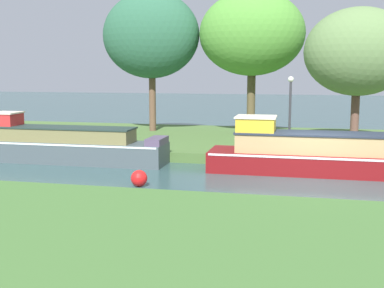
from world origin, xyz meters
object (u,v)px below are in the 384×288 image
at_px(willow_tree_left, 151,36).
at_px(lamp_post, 290,103).
at_px(willow_tree_right, 358,52).
at_px(channel_buoy, 139,178).
at_px(maroon_narrowboat, 331,155).
at_px(slate_barge, 63,145).
at_px(willow_tree_centre, 252,34).

xyz_separation_m(willow_tree_left, lamp_post, (7.43, -4.39, -3.18)).
distance_m(willow_tree_right, channel_buoy, 11.42).
xyz_separation_m(willow_tree_right, channel_buoy, (-7.24, -7.80, -4.16)).
xyz_separation_m(willow_tree_right, lamp_post, (-2.76, -1.35, -2.14)).
distance_m(willow_tree_left, willow_tree_right, 10.69).
relative_size(maroon_narrowboat, willow_tree_right, 1.53).
bearing_deg(lamp_post, slate_barge, -160.95).
distance_m(maroon_narrowboat, willow_tree_right, 5.90).
relative_size(willow_tree_centre, willow_tree_right, 1.22).
xyz_separation_m(maroon_narrowboat, willow_tree_centre, (-3.65, 7.37, 4.78)).
relative_size(slate_barge, willow_tree_right, 1.40).
height_order(willow_tree_centre, willow_tree_right, willow_tree_centre).
bearing_deg(willow_tree_centre, lamp_post, -64.00).
bearing_deg(willow_tree_right, slate_barge, -159.23).
xyz_separation_m(slate_barge, willow_tree_centre, (6.72, 7.37, 4.80)).
bearing_deg(lamp_post, maroon_narrowboat, -63.10).
distance_m(slate_barge, willow_tree_right, 12.95).
bearing_deg(channel_buoy, willow_tree_centre, 77.59).
xyz_separation_m(willow_tree_left, willow_tree_right, (10.19, -3.05, -1.05)).
distance_m(willow_tree_left, lamp_post, 9.20).
bearing_deg(willow_tree_left, willow_tree_right, -16.64).
bearing_deg(lamp_post, willow_tree_right, 26.01).
xyz_separation_m(slate_barge, willow_tree_right, (11.58, 4.39, 3.76)).
height_order(slate_barge, willow_tree_left, willow_tree_left).
distance_m(slate_barge, channel_buoy, 5.54).
relative_size(willow_tree_left, lamp_post, 2.44).
height_order(maroon_narrowboat, willow_tree_centre, willow_tree_centre).
height_order(willow_tree_left, willow_tree_centre, willow_tree_left).
xyz_separation_m(willow_tree_centre, willow_tree_right, (4.87, -2.98, -1.04)).
relative_size(willow_tree_right, channel_buoy, 11.21).
distance_m(maroon_narrowboat, channel_buoy, 6.93).
height_order(slate_barge, willow_tree_right, willow_tree_right).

